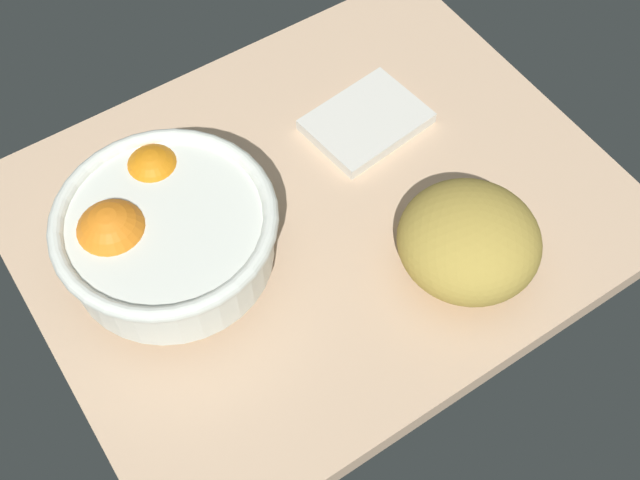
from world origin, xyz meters
TOP-DOWN VIEW (x-y plane):
  - ground_plane at (0.00, 0.00)cm, footprint 64.58×52.00cm
  - fruit_bowl at (17.31, -2.29)cm, footprint 22.59×22.59cm
  - bread_loaf at (-8.63, 14.87)cm, footprint 20.48×20.55cm
  - napkin_folded at (-11.17, -6.63)cm, footprint 14.55×11.53cm

SIDE VIEW (x-z plane):
  - ground_plane at x=0.00cm, z-range -3.00..0.00cm
  - napkin_folded at x=-11.17cm, z-range 0.00..1.49cm
  - bread_loaf at x=-8.63cm, z-range 0.00..9.18cm
  - fruit_bowl at x=17.31cm, z-range 0.72..11.86cm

